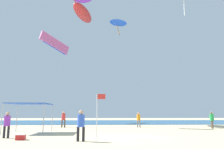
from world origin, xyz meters
TOP-DOWN VIEW (x-y plane):
  - ground at (0.00, 0.00)m, footprint 110.00×110.00m
  - ocean_strip at (0.00, 25.81)m, footprint 110.00×19.20m
  - canopy_tent at (-8.06, 4.12)m, footprint 3.39×3.28m
  - person_near_tent at (2.69, 10.67)m, footprint 0.42×0.42m
  - person_leftmost at (10.50, 8.48)m, footprint 0.44×0.49m
  - person_central at (-8.29, 0.12)m, footprint 0.47×0.42m
  - person_rightmost at (-6.24, 11.12)m, footprint 0.51×0.45m
  - person_far_shore at (-3.00, -1.84)m, footprint 0.51×0.45m
  - banner_flag at (-1.97, -0.48)m, footprint 0.61×0.06m
  - cooler_box at (-6.90, -1.00)m, footprint 0.57×0.37m
  - kite_delta_blue at (1.38, 23.83)m, footprint 3.43×3.38m
  - kite_inflatable_red at (-5.01, 19.47)m, footprint 4.22×7.24m
  - kite_parafoil_pink at (-10.88, 25.60)m, footprint 4.97×4.62m

SIDE VIEW (x-z plane):
  - ground at x=0.00m, z-range -0.10..0.00m
  - ocean_strip at x=0.00m, z-range 0.00..0.03m
  - cooler_box at x=-6.90m, z-range 0.00..0.35m
  - person_near_tent at x=2.69m, z-range 0.15..1.93m
  - person_central at x=-8.29m, z-range 0.16..1.94m
  - person_leftmost at x=10.50m, z-range 0.16..2.02m
  - person_far_shore at x=-3.00m, z-range 0.16..2.06m
  - person_rightmost at x=-6.24m, z-range 0.17..2.07m
  - banner_flag at x=-1.97m, z-range 0.35..3.36m
  - canopy_tent at x=-8.06m, z-range 1.15..3.68m
  - kite_parafoil_pink at x=-10.88m, z-range 12.99..16.88m
  - kite_inflatable_red at x=-5.01m, z-range 17.02..19.77m
  - kite_delta_blue at x=1.38m, z-range 17.50..20.31m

